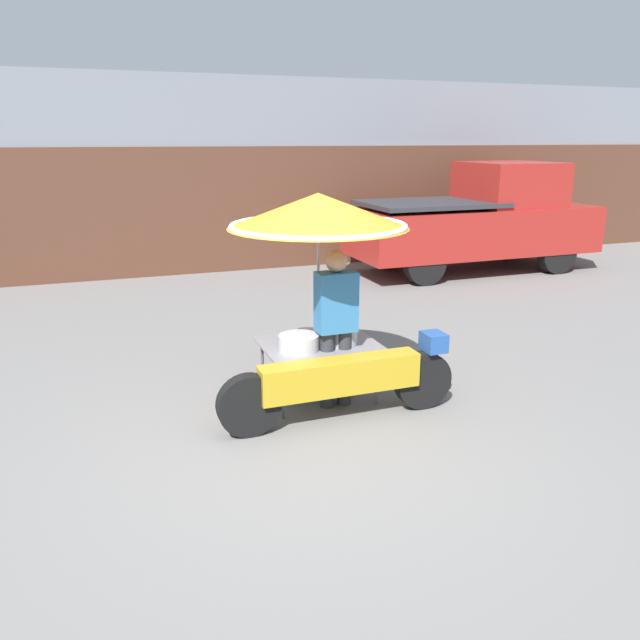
{
  "coord_description": "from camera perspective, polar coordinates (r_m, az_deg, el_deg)",
  "views": [
    {
      "loc": [
        -1.65,
        -4.7,
        2.55
      ],
      "look_at": [
        0.37,
        0.8,
        0.83
      ],
      "focal_mm": 35.0,
      "sensor_mm": 36.0,
      "label": 1
    }
  ],
  "objects": [
    {
      "name": "vendor_motorcycle_cart",
      "position": [
        5.92,
        0.16,
        6.56
      ],
      "size": [
        2.3,
        1.73,
        2.06
      ],
      "color": "black",
      "rests_on": "ground"
    },
    {
      "name": "ground_plane",
      "position": [
        5.6,
        -0.75,
        -10.78
      ],
      "size": [
        36.0,
        36.0,
        0.0
      ],
      "primitive_type": "plane",
      "color": "slate"
    },
    {
      "name": "shopfront_building",
      "position": [
        13.21,
        -13.27,
        12.78
      ],
      "size": [
        28.0,
        2.06,
        3.69
      ],
      "color": "gray",
      "rests_on": "ground"
    },
    {
      "name": "vendor_person",
      "position": [
        5.96,
        1.47,
        -0.11
      ],
      "size": [
        0.38,
        0.22,
        1.55
      ],
      "color": "#2D2D33",
      "rests_on": "ground"
    },
    {
      "name": "pickup_truck",
      "position": [
        12.74,
        14.29,
        8.82
      ],
      "size": [
        4.86,
        1.81,
        2.1
      ],
      "color": "black",
      "rests_on": "ground"
    }
  ]
}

